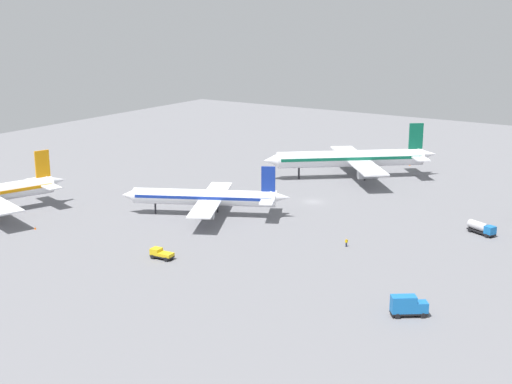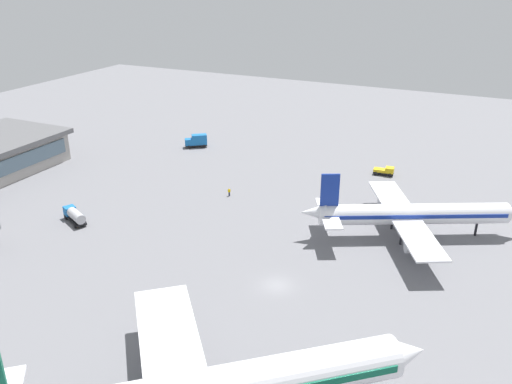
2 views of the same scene
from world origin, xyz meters
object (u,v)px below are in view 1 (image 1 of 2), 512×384
Objects in this scene: airplane_at_gate at (352,158)px; ground_crew_worker at (346,243)px; pushback_tractor at (161,254)px; airplane_taxiing at (206,197)px; safety_cone_near_gate at (35,228)px; catering_truck at (408,306)px; fuel_truck at (481,228)px; safety_cone_mid_apron at (410,165)px.

ground_crew_worker is at bearing 74.71° from airplane_at_gate.
airplane_taxiing is at bearing -74.23° from pushback_tractor.
pushback_tractor is at bearing 87.28° from ground_crew_worker.
pushback_tractor reaches higher than safety_cone_near_gate.
ground_crew_worker is 65.76m from safety_cone_near_gate.
catering_truck reaches higher than safety_cone_near_gate.
airplane_taxiing is at bearing 39.45° from ground_crew_worker.
catering_truck is 1.24× the size of pushback_tractor.
airplane_taxiing is 59.80m from fuel_truck.
safety_cone_near_gate is 1.00× the size of safety_cone_mid_apron.
safety_cone_mid_apron is (55.01, 37.29, -1.09)m from fuel_truck.
safety_cone_near_gate is (-1.39, 82.89, -1.40)m from catering_truck.
ground_crew_worker is (24.56, 22.47, -0.85)m from catering_truck.
safety_cone_mid_apron is at bearing -99.32° from pushback_tractor.
catering_truck is at bearing -89.04° from safety_cone_near_gate.
safety_cone_near_gate is at bearing 26.09° from airplane_at_gate.
catering_truck reaches higher than fuel_truck.
pushback_tractor reaches higher than ground_crew_worker.
catering_truck reaches higher than safety_cone_mid_apron.
airplane_taxiing is 77.77m from safety_cone_mid_apron.
safety_cone_near_gate is at bearing 157.45° from safety_cone_mid_apron.
airplane_at_gate reaches higher than airplane_taxiing.
safety_cone_near_gate is at bearing 144.57° from catering_truck.
fuel_truck reaches higher than safety_cone_mid_apron.
pushback_tractor reaches higher than safety_cone_mid_apron.
fuel_truck is 66.43m from pushback_tractor.
airplane_taxiing reaches higher than ground_crew_worker.
fuel_truck is at bearing -138.28° from pushback_tractor.
fuel_truck is 3.89× the size of ground_crew_worker.
ground_crew_worker is at bearing -140.32° from pushback_tractor.
safety_cone_near_gate is (-28.27, 24.13, -3.96)m from airplane_taxiing.
catering_truck is at bearing 80.97° from airplane_at_gate.
airplane_taxiing is at bearing 165.93° from safety_cone_mid_apron.
ground_crew_worker is (-54.24, -25.17, -4.54)m from airplane_at_gate.
airplane_taxiing is 64.66m from catering_truck.
airplane_at_gate is 6.17× the size of fuel_truck.
ground_crew_worker is 2.78× the size of safety_cone_near_gate.
fuel_truck is at bearing -88.19° from ground_crew_worker.
airplane_at_gate is 7.12× the size of catering_truck.
fuel_truck reaches higher than ground_crew_worker.
airplane_at_gate is 24.04× the size of ground_crew_worker.
catering_truck is 0.87× the size of fuel_truck.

